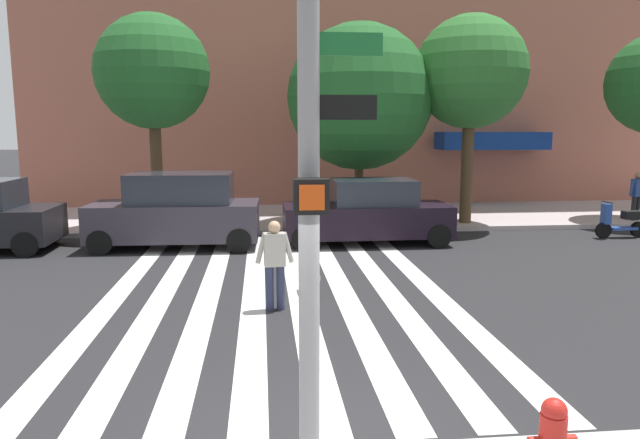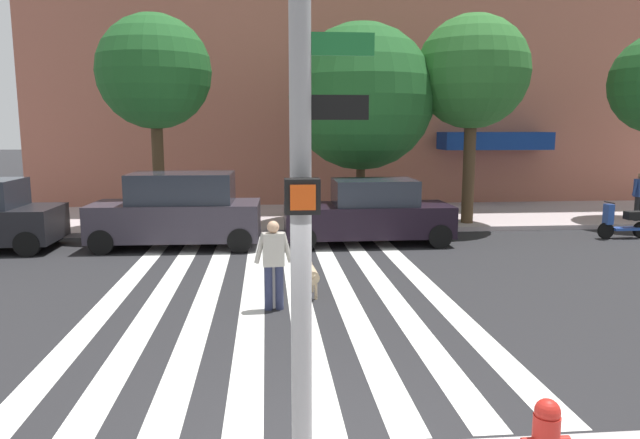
{
  "view_description": "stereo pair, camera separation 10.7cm",
  "coord_description": "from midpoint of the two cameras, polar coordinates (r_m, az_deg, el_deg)",
  "views": [
    {
      "loc": [
        -0.6,
        -5.33,
        3.29
      ],
      "look_at": [
        0.69,
        7.54,
        1.24
      ],
      "focal_mm": 32.71,
      "sensor_mm": 36.0,
      "label": 1
    },
    {
      "loc": [
        -0.5,
        -5.35,
        3.29
      ],
      "look_at": [
        0.69,
        7.54,
        1.24
      ],
      "focal_mm": 32.71,
      "sensor_mm": 36.0,
      "label": 2
    }
  ],
  "objects": [
    {
      "name": "ground_plane",
      "position": [
        12.03,
        -2.93,
        -6.87
      ],
      "size": [
        160.0,
        160.0,
        0.0
      ],
      "primitive_type": "plane",
      "color": "#232326"
    },
    {
      "name": "traffic_light_pole",
      "position": [
        4.75,
        -1.65,
        11.79
      ],
      "size": [
        0.74,
        0.46,
        5.8
      ],
      "color": "gray",
      "rests_on": "sidewalk_near"
    },
    {
      "name": "pedestrian_dog_walker",
      "position": [
        10.56,
        -4.74,
        -3.96
      ],
      "size": [
        0.71,
        0.26,
        1.64
      ],
      "color": "#282D4C",
      "rests_on": "ground_plane"
    },
    {
      "name": "pedestrian_bystander",
      "position": [
        22.52,
        28.46,
        2.28
      ],
      "size": [
        0.7,
        0.34,
        1.64
      ],
      "color": "black",
      "rests_on": "sidewalk_far"
    },
    {
      "name": "street_tree_nearest",
      "position": [
        19.08,
        -16.23,
        13.63
      ],
      "size": [
        3.49,
        3.49,
        6.57
      ],
      "color": "#4C3823",
      "rests_on": "sidewalk_far"
    },
    {
      "name": "parked_car_behind_first",
      "position": [
        16.53,
        -13.99,
        0.78
      ],
      "size": [
        4.61,
        2.12,
        2.06
      ],
      "color": "#332E39",
      "rests_on": "ground_plane"
    },
    {
      "name": "parked_car_third_in_line",
      "position": [
        16.64,
        4.54,
        0.62
      ],
      "size": [
        4.7,
        1.93,
        1.83
      ],
      "color": "black",
      "rests_on": "ground_plane"
    },
    {
      "name": "sidewalk_far",
      "position": [
        21.04,
        -4.18,
        0.19
      ],
      "size": [
        80.0,
        6.0,
        0.15
      ],
      "primitive_type": "cube",
      "color": "#B0A0A1",
      "rests_on": "ground_plane"
    },
    {
      "name": "dog_on_leash",
      "position": [
        11.53,
        -1.17,
        -5.28
      ],
      "size": [
        0.3,
        1.14,
        0.65
      ],
      "color": "tan",
      "rests_on": "ground_plane"
    },
    {
      "name": "street_tree_further",
      "position": [
        19.86,
        14.38,
        13.71
      ],
      "size": [
        3.62,
        3.62,
        6.71
      ],
      "color": "#4C3823",
      "rests_on": "sidewalk_far"
    },
    {
      "name": "street_tree_middle",
      "position": [
        19.49,
        3.75,
        11.85
      ],
      "size": [
        4.76,
        4.76,
        6.5
      ],
      "color": "#4C3823",
      "rests_on": "sidewalk_far"
    },
    {
      "name": "parked_scooter",
      "position": [
        19.65,
        27.28,
        -0.23
      ],
      "size": [
        1.63,
        0.5,
        1.11
      ],
      "color": "black",
      "rests_on": "ground_plane"
    },
    {
      "name": "crosswalk_stripes",
      "position": [
        12.02,
        -4.57,
        -6.88
      ],
      "size": [
        6.75,
        11.85,
        0.01
      ],
      "color": "silver",
      "rests_on": "ground_plane"
    }
  ]
}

